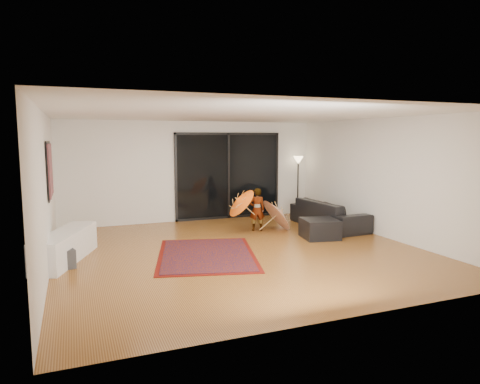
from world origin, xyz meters
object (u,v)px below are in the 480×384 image
child (257,209)px  sofa (329,214)px  ottoman (320,229)px  media_console (65,246)px

child → sofa: bearing=-173.4°
sofa → ottoman: 1.32m
media_console → ottoman: (5.33, -0.13, -0.06)m
media_console → child: 4.47m
sofa → child: 1.91m
sofa → child: size_ratio=2.20×
ottoman → child: child is taller
sofa → ottoman: bearing=135.6°
media_console → sofa: sofa is taller
media_console → child: child is taller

